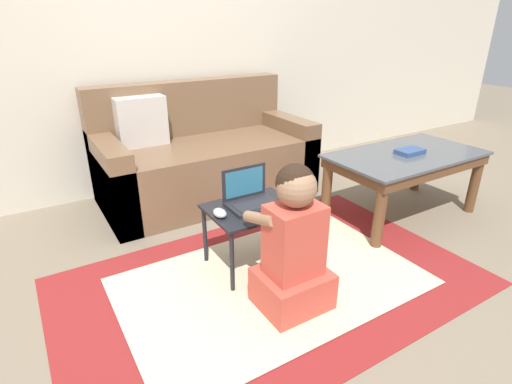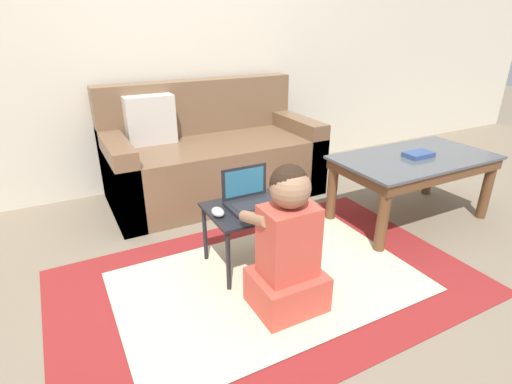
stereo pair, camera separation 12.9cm
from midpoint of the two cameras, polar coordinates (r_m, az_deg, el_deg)
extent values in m
plane|color=#7F705B|center=(2.29, 6.18, -12.23)|extent=(16.00, 16.00, 0.00)
cube|color=beige|center=(3.45, -10.36, 21.73)|extent=(9.00, 0.06, 2.50)
cube|color=maroon|center=(2.25, 3.59, -12.75)|extent=(2.24, 1.41, 0.01)
cube|color=beige|center=(2.25, 3.59, -12.64)|extent=(1.61, 1.02, 0.00)
cube|color=brown|center=(3.22, -4.74, 3.36)|extent=(1.64, 0.81, 0.46)
cube|color=brown|center=(3.38, -7.17, 12.06)|extent=(1.64, 0.18, 0.43)
cube|color=brown|center=(3.01, -17.78, 2.01)|extent=(0.16, 0.81, 0.58)
cube|color=brown|center=(3.54, 6.32, 6.16)|extent=(0.16, 0.81, 0.58)
cube|color=beige|center=(3.11, -13.70, 9.96)|extent=(0.36, 0.14, 0.36)
cube|color=#4C5156|center=(2.97, 22.95, 4.55)|extent=(1.10, 0.60, 0.02)
cube|color=brown|center=(2.99, 22.82, 3.76)|extent=(1.06, 0.58, 0.07)
cylinder|color=brown|center=(2.55, 19.06, -3.58)|extent=(0.07, 0.07, 0.45)
cylinder|color=brown|center=(3.31, 31.08, 0.43)|extent=(0.07, 0.07, 0.45)
cylinder|color=brown|center=(2.87, 12.10, 0.28)|extent=(0.07, 0.07, 0.45)
cylinder|color=brown|center=(3.56, 24.56, 3.19)|extent=(0.07, 0.07, 0.45)
cube|color=black|center=(2.22, 1.02, -2.35)|extent=(0.49, 0.38, 0.02)
cylinder|color=black|center=(2.10, -2.20, -9.96)|extent=(0.02, 0.02, 0.36)
cylinder|color=black|center=(2.29, 7.93, -7.01)|extent=(0.02, 0.02, 0.36)
cylinder|color=black|center=(2.36, -5.75, -5.97)|extent=(0.02, 0.02, 0.36)
cylinder|color=black|center=(2.53, 3.58, -3.68)|extent=(0.02, 0.02, 0.36)
cube|color=#232328|center=(2.22, 1.12, -1.89)|extent=(0.28, 0.20, 0.02)
cube|color=#28282D|center=(2.20, 1.35, -1.80)|extent=(0.23, 0.12, 0.00)
cube|color=#232328|center=(2.25, -0.04, 1.42)|extent=(0.28, 0.01, 0.19)
cube|color=teal|center=(2.25, 0.01, 1.39)|extent=(0.24, 0.00, 0.15)
ellipsoid|color=#B2B7C1|center=(2.12, -3.74, -2.88)|extent=(0.06, 0.10, 0.04)
cube|color=#CC4C3D|center=(2.05, 6.26, -13.78)|extent=(0.34, 0.29, 0.20)
cube|color=#CC4C3D|center=(1.89, 6.63, -7.06)|extent=(0.25, 0.19, 0.36)
sphere|color=#9E7556|center=(1.77, 7.03, 0.52)|extent=(0.19, 0.19, 0.19)
sphere|color=black|center=(1.77, 6.85, 1.14)|extent=(0.18, 0.18, 0.18)
cylinder|color=#9E7556|center=(1.87, 1.78, -3.85)|extent=(0.06, 0.25, 0.13)
cylinder|color=#9E7556|center=(1.99, 7.72, -2.35)|extent=(0.06, 0.25, 0.13)
cube|color=#334C7F|center=(2.96, 23.36, 4.92)|extent=(0.20, 0.12, 0.03)
camera|label=1|loc=(0.06, -88.37, 0.71)|focal=28.00mm
camera|label=2|loc=(0.06, 91.63, -0.71)|focal=28.00mm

